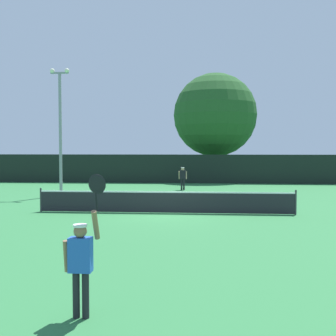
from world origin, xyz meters
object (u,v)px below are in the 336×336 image
Objects in this scene: player_serving at (81,256)px; player_receiving at (183,176)px; tennis_ball at (150,211)px; large_tree at (215,115)px; light_pole at (60,123)px; parked_car_near at (257,170)px.

player_receiving is (0.78, 21.38, -0.10)m from player_serving.
tennis_ball is at bearing 91.29° from player_serving.
player_serving reaches higher than player_receiving.
player_receiving is at bearing -104.46° from large_tree.
light_pole is (-6.46, 17.54, 3.34)m from player_serving.
large_tree is 7.17m from parked_car_near.
light_pole reaches higher than tennis_ball.
parked_car_near is at bearing 33.16° from large_tree.
tennis_ball is (-1.04, -9.85, -0.91)m from player_receiving.
player_receiving is 9.95m from tennis_ball.
player_serving is 0.32× the size of light_pole.
player_serving is at bearing -88.71° from tennis_ball.
light_pole is at bearing -127.66° from parked_car_near.
tennis_ball is at bearing -44.16° from light_pole.
player_receiving is at bearing 27.90° from light_pole.
large_tree is at bearing 83.94° from player_serving.
parked_car_near is at bearing 77.54° from player_serving.
large_tree reaches higher than tennis_ball.
parked_car_near is (6.72, 12.56, -0.17)m from player_receiving.
parked_car_near is at bearing 70.90° from tennis_ball.
player_receiving is 22.93× the size of tennis_ball.
player_serving is 1.55× the size of player_receiving.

